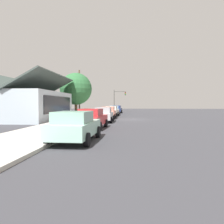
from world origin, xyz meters
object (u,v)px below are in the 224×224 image
object	(u,v)px
car_seafoam	(75,126)
shade_tree	(76,89)
utility_pole_wooden	(79,92)
fire_hydrant_red	(101,113)
car_coral	(109,112)
car_cherry	(92,118)
car_ivory	(112,111)
traffic_light_main	(119,97)
car_silver	(104,115)
car_skyblue	(114,110)
car_navy	(117,109)

from	to	relation	value
car_seafoam	shade_tree	bearing A→B (deg)	15.61
utility_pole_wooden	fire_hydrant_red	xyz separation A→B (m)	(-2.71, -4.00, -3.43)
car_seafoam	car_coral	xyz separation A→B (m)	(17.93, 0.04, -0.00)
car_cherry	utility_pole_wooden	size ratio (longest dim) A/B	0.60
car_ivory	shade_tree	bearing A→B (deg)	99.63
car_ivory	utility_pole_wooden	distance (m)	6.31
traffic_light_main	car_silver	bearing A→B (deg)	179.80
traffic_light_main	car_skyblue	bearing A→B (deg)	178.22
car_ivory	car_skyblue	size ratio (longest dim) A/B	1.05
car_ivory	fire_hydrant_red	world-z (taller)	car_ivory
car_seafoam	shade_tree	world-z (taller)	shade_tree
car_cherry	car_skyblue	xyz separation A→B (m)	(23.86, 0.06, 0.00)
shade_tree	traffic_light_main	bearing A→B (deg)	-18.77
car_ivory	utility_pole_wooden	world-z (taller)	utility_pole_wooden
car_cherry	car_silver	xyz separation A→B (m)	(6.29, -0.17, -0.00)
car_coral	car_navy	world-z (taller)	same
car_silver	traffic_light_main	xyz separation A→B (m)	(28.25, -0.10, 2.68)
car_ivory	car_silver	bearing A→B (deg)	-177.15
car_cherry	utility_pole_wooden	xyz separation A→B (m)	(18.79, 5.39, 3.12)
traffic_light_main	shade_tree	bearing A→B (deg)	161.23
car_cherry	fire_hydrant_red	bearing A→B (deg)	8.37
car_seafoam	car_ivory	size ratio (longest dim) A/B	1.00
car_silver	shade_tree	xyz separation A→B (m)	(11.02, 5.76, 3.49)
car_navy	utility_pole_wooden	xyz separation A→B (m)	(-11.13, 5.56, 3.11)
car_seafoam	traffic_light_main	world-z (taller)	traffic_light_main
car_navy	utility_pole_wooden	bearing A→B (deg)	154.71
car_cherry	fire_hydrant_red	distance (m)	16.15
fire_hydrant_red	shade_tree	bearing A→B (deg)	73.80
fire_hydrant_red	car_skyblue	bearing A→B (deg)	-9.68
car_silver	car_skyblue	bearing A→B (deg)	0.38
car_seafoam	car_ivory	bearing A→B (deg)	1.98
car_seafoam	car_skyblue	size ratio (longest dim) A/B	1.05
car_cherry	utility_pole_wooden	bearing A→B (deg)	19.44
shade_tree	utility_pole_wooden	world-z (taller)	utility_pole_wooden
car_skyblue	utility_pole_wooden	xyz separation A→B (m)	(-5.07, 5.33, 3.11)
car_navy	utility_pole_wooden	world-z (taller)	utility_pole_wooden
shade_tree	traffic_light_main	xyz separation A→B (m)	(17.24, -5.86, -0.81)
car_cherry	car_navy	world-z (taller)	same
traffic_light_main	car_coral	bearing A→B (deg)	179.61
car_ivory	car_navy	distance (m)	11.88
car_cherry	car_skyblue	distance (m)	23.86
car_coral	car_ivory	xyz separation A→B (m)	(6.05, 0.07, 0.00)
car_cherry	car_skyblue	world-z (taller)	same
car_skyblue	traffic_light_main	xyz separation A→B (m)	(10.68, -0.33, 2.68)
car_skyblue	car_cherry	bearing A→B (deg)	178.16
car_ivory	traffic_light_main	bearing A→B (deg)	1.50
fire_hydrant_red	car_seafoam	bearing A→B (deg)	-175.98
car_ivory	car_skyblue	xyz separation A→B (m)	(5.83, 0.11, -0.00)
car_silver	car_navy	world-z (taller)	same
shade_tree	utility_pole_wooden	xyz separation A→B (m)	(1.49, -0.20, -0.37)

